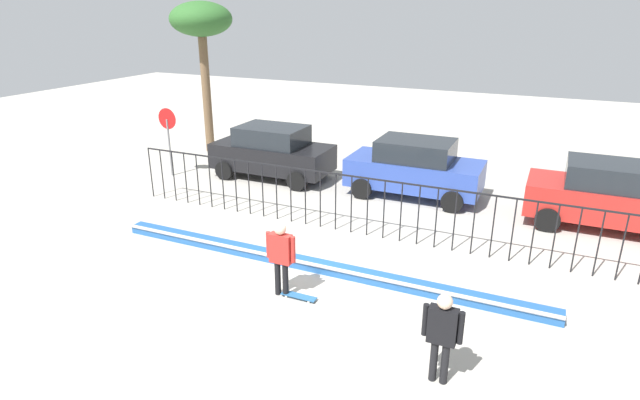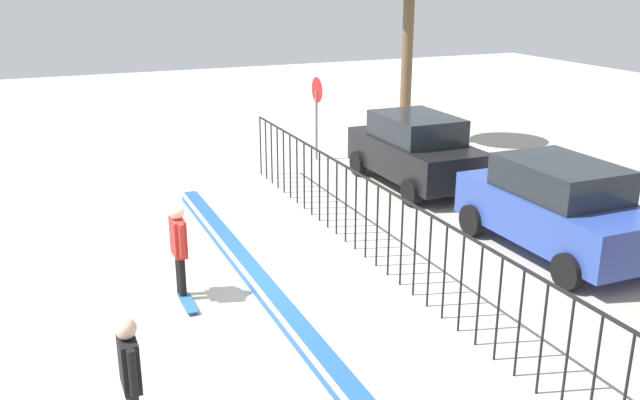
# 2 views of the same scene
# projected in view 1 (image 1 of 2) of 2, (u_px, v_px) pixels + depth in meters

# --- Properties ---
(ground_plane) EXTENTS (60.00, 60.00, 0.00)m
(ground_plane) POSITION_uv_depth(u_px,v_px,m) (298.00, 286.00, 11.79)
(ground_plane) COLOR #ADA89E
(bowl_coping_ledge) EXTENTS (11.00, 0.40, 0.27)m
(bowl_coping_ledge) POSITION_uv_depth(u_px,v_px,m) (314.00, 265.00, 12.49)
(bowl_coping_ledge) COLOR #235699
(bowl_coping_ledge) RESTS_ON ground
(perimeter_fence) EXTENTS (14.04, 0.04, 1.66)m
(perimeter_fence) POSITION_uv_depth(u_px,v_px,m) (351.00, 197.00, 14.23)
(perimeter_fence) COLOR black
(perimeter_fence) RESTS_ON ground
(skateboarder) EXTENTS (0.69, 0.26, 1.71)m
(skateboarder) POSITION_uv_depth(u_px,v_px,m) (281.00, 253.00, 11.08)
(skateboarder) COLOR black
(skateboarder) RESTS_ON ground
(skateboard) EXTENTS (0.80, 0.20, 0.07)m
(skateboard) POSITION_uv_depth(u_px,v_px,m) (299.00, 296.00, 11.28)
(skateboard) COLOR #26598C
(skateboard) RESTS_ON ground
(camera_operator) EXTENTS (0.67, 0.25, 1.67)m
(camera_operator) POSITION_uv_depth(u_px,v_px,m) (442.00, 330.00, 8.48)
(camera_operator) COLOR black
(camera_operator) RESTS_ON ground
(parked_car_black) EXTENTS (4.30, 2.12, 1.90)m
(parked_car_black) POSITION_uv_depth(u_px,v_px,m) (272.00, 152.00, 18.90)
(parked_car_black) COLOR black
(parked_car_black) RESTS_ON ground
(parked_car_blue) EXTENTS (4.30, 2.12, 1.90)m
(parked_car_blue) POSITION_uv_depth(u_px,v_px,m) (415.00, 168.00, 17.03)
(parked_car_blue) COLOR #2D479E
(parked_car_blue) RESTS_ON ground
(parked_car_red) EXTENTS (4.30, 2.12, 1.90)m
(parked_car_red) POSITION_uv_depth(u_px,v_px,m) (609.00, 195.00, 14.57)
(parked_car_red) COLOR #B2231E
(parked_car_red) RESTS_ON ground
(stop_sign) EXTENTS (0.76, 0.07, 2.50)m
(stop_sign) POSITION_uv_depth(u_px,v_px,m) (168.00, 133.00, 18.90)
(stop_sign) COLOR slate
(stop_sign) RESTS_ON ground
(palm_tree_short) EXTENTS (2.49, 2.49, 6.10)m
(palm_tree_short) POSITION_uv_depth(u_px,v_px,m) (201.00, 24.00, 20.93)
(palm_tree_short) COLOR brown
(palm_tree_short) RESTS_ON ground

